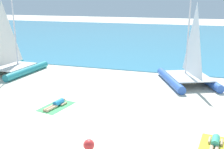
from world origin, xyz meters
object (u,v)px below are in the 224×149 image
object	(u,v)px
towel_middle	(56,106)
beach_ball	(89,145)
sailboat_teal	(12,62)
sunbather_middle	(57,104)
towel_right	(215,147)
sunbather_right	(215,143)
sailboat_blue	(189,71)

from	to	relation	value
towel_middle	beach_ball	size ratio (longest dim) A/B	4.57
sailboat_teal	sunbather_middle	size ratio (longest dim) A/B	3.78
towel_right	sunbather_right	xyz separation A→B (m)	(0.01, 0.07, 0.13)
sailboat_teal	towel_right	distance (m)	15.58
sailboat_teal	sunbather_right	world-z (taller)	sailboat_teal
sailboat_blue	sailboat_teal	xyz separation A→B (m)	(-12.65, -1.17, 0.01)
towel_middle	sunbather_right	distance (m)	7.87
towel_middle	beach_ball	xyz separation A→B (m)	(3.21, -3.41, 0.20)
sunbather_right	sailboat_blue	bearing A→B (deg)	106.83
sunbather_middle	towel_right	world-z (taller)	sunbather_middle
towel_right	sunbather_right	size ratio (longest dim) A/B	1.21
sunbather_middle	sunbather_right	world-z (taller)	same
sunbather_middle	beach_ball	distance (m)	4.72
sailboat_blue	towel_middle	world-z (taller)	sailboat_blue
sailboat_blue	towel_right	xyz separation A→B (m)	(1.33, -7.98, -0.86)
beach_ball	sailboat_blue	bearing A→B (deg)	71.96
sailboat_blue	beach_ball	distance (m)	10.09
sailboat_teal	towel_middle	bearing A→B (deg)	-33.90
sailboat_teal	towel_middle	world-z (taller)	sailboat_teal
towel_right	sunbather_right	world-z (taller)	sunbather_right
beach_ball	sunbather_middle	bearing A→B (deg)	132.58
towel_middle	sunbather_middle	distance (m)	0.14
sailboat_blue	towel_middle	bearing A→B (deg)	-159.20
towel_middle	sailboat_teal	bearing A→B (deg)	141.74
sunbather_right	beach_ball	world-z (taller)	beach_ball
sailboat_blue	towel_middle	size ratio (longest dim) A/B	3.08
sailboat_blue	towel_middle	xyz separation A→B (m)	(-6.33, -6.16, -0.86)
beach_ball	sailboat_teal	bearing A→B (deg)	138.61
sunbather_middle	towel_right	size ratio (longest dim) A/B	0.82
sailboat_blue	sunbather_middle	size ratio (longest dim) A/B	3.74
towel_right	sunbather_middle	bearing A→B (deg)	166.18
sunbather_middle	beach_ball	size ratio (longest dim) A/B	3.76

